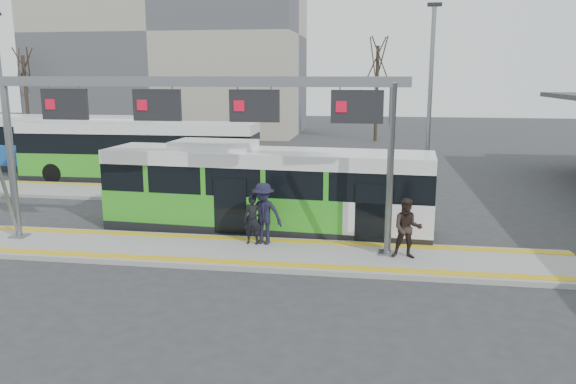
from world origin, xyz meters
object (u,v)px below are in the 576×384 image
hero_bus (266,190)px  passenger_b (407,228)px  gantry (194,112)px  passenger_c (263,214)px  passenger_a (253,220)px

hero_bus → passenger_b: hero_bus is taller
gantry → passenger_c: gantry is taller
passenger_b → passenger_c: bearing=170.7°
passenger_a → passenger_c: size_ratio=0.80×
passenger_c → passenger_b: bearing=3.3°
passenger_a → passenger_b: size_ratio=0.88×
gantry → passenger_a: size_ratio=8.29×
hero_bus → passenger_c: 2.18m
passenger_b → passenger_c: passenger_c is taller
passenger_c → passenger_a: bearing=-156.8°
hero_bus → passenger_b: 5.56m
gantry → passenger_b: 7.18m
gantry → hero_bus: (1.65, 2.65, -2.87)m
passenger_a → passenger_b: 4.78m
passenger_a → hero_bus: bearing=92.1°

